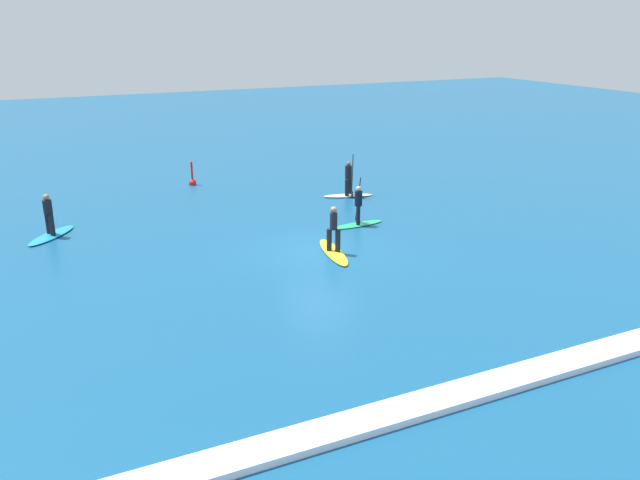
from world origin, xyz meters
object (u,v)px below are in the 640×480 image
Objects in this scene: surfer_on_blue_board at (50,226)px; marker_buoy at (192,181)px; surfer_on_yellow_board at (333,243)px; surfer_on_green_board at (358,213)px; surfer_on_white_board at (348,187)px.

surfer_on_blue_board is 9.77m from marker_buoy.
surfer_on_blue_board is at bearing 64.98° from surfer_on_yellow_board.
marker_buoy is at bearing 169.27° from surfer_on_blue_board.
marker_buoy is at bearing 19.24° from surfer_on_yellow_board.
marker_buoy is at bearing 110.14° from surfer_on_green_board.
surfer_on_yellow_board is 1.21× the size of surfer_on_blue_board.
marker_buoy is (-2.00, 12.99, -0.20)m from surfer_on_yellow_board.
surfer_on_green_board is 11.23m from marker_buoy.
surfer_on_white_board reaches higher than surfer_on_green_board.
surfer_on_white_board is at bearing -21.33° from surfer_on_yellow_board.
surfer_on_white_board is (4.45, 7.17, 0.09)m from surfer_on_yellow_board.
surfer_on_yellow_board is 1.24× the size of surfer_on_white_board.
surfer_on_green_board is at bearing -95.60° from surfer_on_white_board.
surfer_on_blue_board is (-12.15, 4.10, -0.09)m from surfer_on_green_board.
surfer_on_green_board is 12.83m from surfer_on_blue_board.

